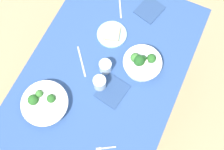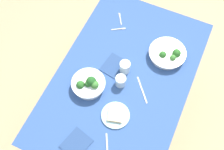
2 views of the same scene
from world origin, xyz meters
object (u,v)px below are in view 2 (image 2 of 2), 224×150
Objects in this scene: table_knife_left at (142,90)px; fork_by_near_bowl at (120,18)px; broccoli_bowl_far at (168,54)px; fork_by_far_bowl at (119,29)px; bread_side_plate at (115,115)px; napkin_folded_upper at (114,66)px; broccoli_bowl_near at (89,84)px; water_glass_center at (121,81)px; napkin_folded_lower at (76,144)px; water_glass_side at (125,67)px.

fork_by_near_bowl is at bearing -2.38° from table_knife_left.
broccoli_bowl_far reaches higher than fork_by_near_bowl.
fork_by_far_bowl is at bearing 1.08° from table_knife_left.
bread_side_plate is 1.10× the size of napkin_folded_upper.
broccoli_bowl_near is at bearing -114.80° from bread_side_plate.
table_knife_left is (0.49, 0.38, -0.00)m from fork_by_near_bowl.
bread_side_plate is (0.11, 0.25, -0.03)m from broccoli_bowl_near.
fork_by_far_bowl is at bearing -100.66° from broccoli_bowl_far.
table_knife_left is at bearing 96.08° from water_glass_center.
bread_side_plate is 0.23m from water_glass_center.
napkin_folded_upper reaches higher than fork_by_near_bowl.
water_glass_center reaches higher than table_knife_left.
water_glass_center is 0.80× the size of fork_by_near_bowl.
water_glass_center reaches higher than napkin_folded_upper.
broccoli_bowl_far is 1.29× the size of table_knife_left.
table_knife_left is 1.21× the size of napkin_folded_upper.
fork_by_far_bowl is at bearing -154.96° from water_glass_center.
fork_by_far_bowl is at bearing -162.23° from napkin_folded_upper.
broccoli_bowl_near is 1.38× the size of napkin_folded_lower.
water_glass_center is 0.49× the size of napkin_folded_lower.
water_glass_center is 0.16m from table_knife_left.
water_glass_side is (-0.22, 0.17, 0.01)m from broccoli_bowl_near.
napkin_folded_lower reaches higher than fork_by_near_bowl.
bread_side_plate is 2.28× the size of water_glass_center.
bread_side_plate is (0.56, -0.15, -0.02)m from broccoli_bowl_far.
broccoli_bowl_near reaches higher than napkin_folded_lower.
napkin_folded_lower is at bearing 156.49° from fork_by_near_bowl.
bread_side_plate is at bearing 151.40° from napkin_folded_lower.
water_glass_side is 0.46× the size of table_knife_left.
broccoli_bowl_far is 0.60m from broccoli_bowl_near.
fork_by_near_bowl is 0.50× the size of table_knife_left.
water_glass_center reaches higher than fork_by_far_bowl.
broccoli_bowl_far is at bearing 160.13° from napkin_folded_lower.
napkin_folded_upper is (-0.11, -0.09, -0.04)m from water_glass_center.
napkin_folded_upper is (-0.22, 0.09, -0.04)m from broccoli_bowl_near.
napkin_folded_upper is (-0.09, -0.25, 0.00)m from table_knife_left.
water_glass_center is at bearing -96.10° from fork_by_far_bowl.
table_knife_left is 0.56m from napkin_folded_lower.
broccoli_bowl_far is 3.24× the size of water_glass_center.
broccoli_bowl_near is at bearing -59.25° from water_glass_center.
napkin_folded_upper is at bearing 166.50° from fork_by_near_bowl.
napkin_folded_upper is 0.60m from napkin_folded_lower.
broccoli_bowl_far is 0.42m from fork_by_far_bowl.
broccoli_bowl_near is 0.53m from fork_by_far_bowl.
water_glass_side reaches higher than table_knife_left.
fork_by_near_bowl is at bearing -111.35° from broccoli_bowl_far.
napkin_folded_lower is at bearing 115.35° from table_knife_left.
bread_side_plate is at bearing 169.80° from fork_by_near_bowl.
broccoli_bowl_far is 2.84× the size of water_glass_side.
water_glass_side is 0.09m from napkin_folded_upper.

